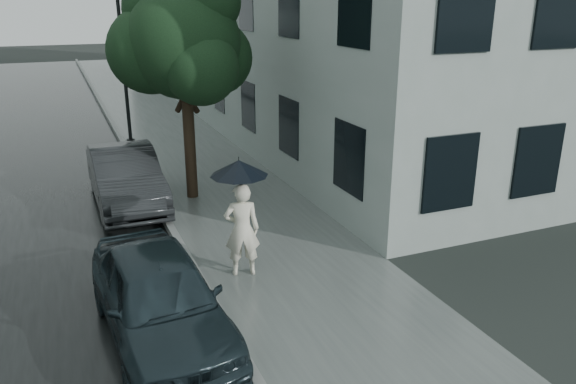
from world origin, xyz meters
name	(u,v)px	position (x,y,z in m)	size (l,w,h in m)	color
ground	(328,320)	(0.00, 0.00, 0.00)	(120.00, 120.00, 0.00)	black
sidewalk	(180,144)	(0.25, 12.00, 0.00)	(3.50, 60.00, 0.01)	slate
kerb_near	(125,147)	(-1.57, 12.00, 0.07)	(0.15, 60.00, 0.15)	slate
asphalt_road	(10,160)	(-5.08, 12.00, 0.00)	(6.85, 60.00, 0.00)	black
building_near	(250,4)	(5.47, 19.50, 4.50)	(7.02, 36.00, 9.00)	#8E9B97
pedestrian	(242,230)	(-0.74, 2.00, 0.87)	(0.63, 0.41, 1.73)	beige
umbrella	(239,168)	(-0.75, 2.05, 2.01)	(1.14, 1.14, 1.26)	black
street_tree	(183,40)	(-0.60, 6.62, 3.84)	(3.47, 3.15, 5.54)	#332619
lamp_post	(118,49)	(-1.44, 12.62, 3.21)	(0.84, 0.37, 5.65)	black
car_near	(160,298)	(-2.49, 0.50, 0.68)	(1.59, 3.94, 1.34)	#19262B
car_far	(125,177)	(-2.20, 6.57, 0.70)	(1.47, 4.20, 1.39)	black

